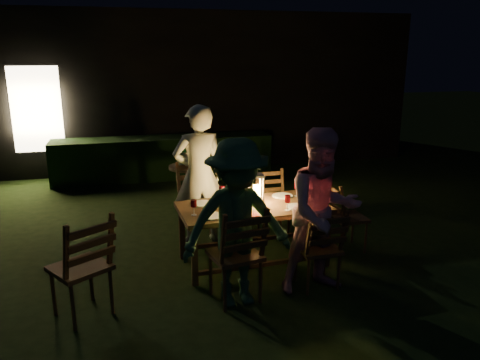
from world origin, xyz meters
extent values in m
plane|color=black|center=(0.00, 0.00, 0.00)|extent=(40.00, 40.00, 0.00)
cube|color=black|center=(0.00, 6.20, 1.60)|extent=(10.00, 4.00, 3.20)
cube|color=#FFE5B2|center=(-2.80, 4.21, 1.35)|extent=(0.90, 0.06, 1.60)
cube|color=black|center=(-0.50, 3.75, 0.40)|extent=(4.20, 0.70, 0.80)
cube|color=#51341B|center=(0.14, -0.42, 0.68)|extent=(1.74, 0.94, 0.05)
cube|color=#51341B|center=(-0.61, -0.81, 0.31)|extent=(0.06, 0.06, 0.62)
cube|color=#51341B|center=(-0.65, -0.12, 0.31)|extent=(0.06, 0.06, 0.62)
cube|color=#51341B|center=(0.94, -0.72, 0.31)|extent=(0.06, 0.06, 0.62)
cube|color=#51341B|center=(0.90, -0.03, 0.31)|extent=(0.06, 0.06, 0.62)
cube|color=#51341B|center=(-0.26, -1.20, 0.48)|extent=(0.54, 0.52, 0.04)
cube|color=#51341B|center=(-0.23, -1.39, 0.77)|extent=(0.49, 0.24, 0.55)
cube|color=#51341B|center=(0.64, -1.14, 0.43)|extent=(0.43, 0.41, 0.04)
cube|color=#51341B|center=(0.64, -1.32, 0.69)|extent=(0.42, 0.15, 0.49)
cube|color=#51341B|center=(-0.35, 0.30, 0.49)|extent=(0.55, 0.53, 0.04)
cube|color=#51341B|center=(-0.38, 0.51, 0.80)|extent=(0.50, 0.24, 0.57)
cube|color=#51341B|center=(0.65, 0.36, 0.41)|extent=(0.40, 0.38, 0.04)
cube|color=#51341B|center=(0.65, 0.53, 0.66)|extent=(0.40, 0.14, 0.47)
cube|color=#51341B|center=(1.39, -0.35, 0.42)|extent=(0.39, 0.41, 0.04)
cube|color=#51341B|center=(1.21, -0.35, 0.68)|extent=(0.14, 0.41, 0.48)
cube|color=#51341B|center=(-1.72, -1.13, 0.48)|extent=(0.64, 0.64, 0.04)
cube|color=#51341B|center=(-1.61, -1.30, 0.78)|extent=(0.48, 0.39, 0.56)
imported|color=beige|center=(-0.35, 0.37, 0.89)|extent=(0.68, 0.47, 1.79)
imported|color=pink|center=(0.64, -1.21, 0.85)|extent=(0.86, 0.69, 1.70)
imported|color=#30603B|center=(-0.26, -1.27, 0.83)|extent=(1.10, 0.67, 1.65)
cube|color=white|center=(0.19, -0.37, 0.72)|extent=(0.15, 0.15, 0.03)
cube|color=white|center=(0.19, -0.37, 1.04)|extent=(0.16, 0.16, 0.03)
cylinder|color=#FF9E3F|center=(0.19, -0.37, 0.84)|extent=(0.09, 0.09, 0.18)
cylinder|color=white|center=(-0.42, -0.23, 0.71)|extent=(0.25, 0.25, 0.01)
cylinder|color=white|center=(-0.39, -0.67, 0.71)|extent=(0.25, 0.25, 0.01)
cylinder|color=white|center=(0.58, -0.18, 0.71)|extent=(0.25, 0.25, 0.01)
cylinder|color=white|center=(0.60, -0.61, 0.71)|extent=(0.25, 0.25, 0.01)
cylinder|color=#0F471E|center=(-0.11, -0.44, 0.85)|extent=(0.07, 0.07, 0.28)
cube|color=red|center=(0.01, -0.75, 0.71)|extent=(0.18, 0.14, 0.01)
cube|color=red|center=(0.71, -0.69, 0.71)|extent=(0.18, 0.14, 0.01)
cube|color=black|center=(-0.46, -0.76, 0.71)|extent=(0.14, 0.07, 0.01)
cylinder|color=brown|center=(-0.35, 1.49, 0.73)|extent=(0.56, 0.56, 0.04)
cylinder|color=brown|center=(-0.35, 1.49, 0.37)|extent=(0.06, 0.06, 0.73)
cylinder|color=#A5A8AD|center=(-0.35, 1.49, 0.86)|extent=(0.30, 0.30, 0.22)
cylinder|color=#0F471E|center=(-0.40, 1.45, 0.91)|extent=(0.07, 0.07, 0.32)
cylinder|color=#0F471E|center=(-0.30, 1.53, 0.91)|extent=(0.07, 0.07, 0.32)
camera|label=1|loc=(-1.26, -5.31, 2.41)|focal=35.00mm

